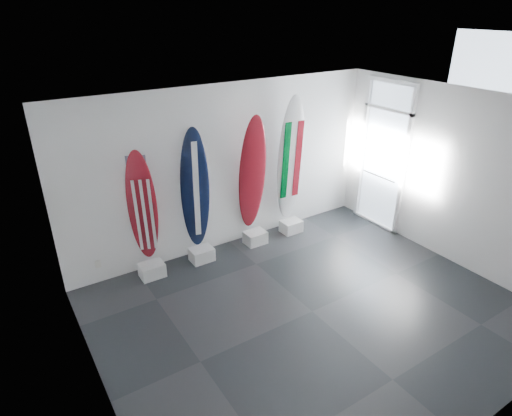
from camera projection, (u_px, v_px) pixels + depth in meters
floor at (312, 311)px, 6.45m from camera, size 6.00×6.00×0.00m
ceiling at (326, 111)px, 5.17m from camera, size 6.00×6.00×0.00m
wall_back at (227, 168)px, 7.71m from camera, size 6.00×0.00×6.00m
wall_front at (498, 329)px, 3.91m from camera, size 6.00×0.00×6.00m
wall_left at (89, 296)px, 4.34m from camera, size 0.00×5.00×5.00m
wall_right at (455, 178)px, 7.28m from camera, size 0.00×5.00×5.00m
display_block_usa at (152, 270)px, 7.24m from camera, size 0.40×0.30×0.24m
surfboard_usa at (142, 208)px, 6.83m from camera, size 0.56×0.51×2.02m
display_block_navy at (202, 254)px, 7.69m from camera, size 0.40×0.30×0.24m
surfboard_navy at (195, 190)px, 7.25m from camera, size 0.52×0.29×2.19m
display_block_swiss at (255, 237)px, 8.25m from camera, size 0.40×0.30×0.24m
surfboard_swiss at (252, 175)px, 7.79m from camera, size 0.58×0.52×2.28m
display_block_italy at (291, 226)px, 8.67m from camera, size 0.40×0.30×0.24m
surfboard_italy at (290, 160)px, 8.16m from camera, size 0.59×0.32×2.50m
wall_outlet at (98, 264)px, 6.99m from camera, size 0.09×0.02×0.13m
glass_door at (383, 158)px, 8.47m from camera, size 0.12×1.16×2.85m
balcony at (420, 187)px, 9.52m from camera, size 2.80×2.20×1.20m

